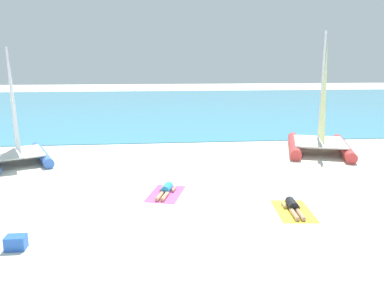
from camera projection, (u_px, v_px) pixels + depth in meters
ground_plane at (183, 145)px, 21.67m from camera, size 120.00×120.00×0.00m
ocean_water at (168, 105)px, 41.66m from camera, size 120.00×40.00×0.05m
sailboat_blue at (17, 146)px, 17.78m from camera, size 4.03×4.79×5.34m
sailboat_red at (320, 135)px, 19.79m from camera, size 4.41×5.49×6.23m
towel_left at (166, 194)px, 13.68m from camera, size 1.59×2.13×0.01m
sunbather_left at (166, 190)px, 13.72m from camera, size 0.81×1.55×0.30m
towel_right at (293, 211)px, 12.11m from camera, size 1.28×2.00×0.01m
sunbather_right at (293, 206)px, 12.15m from camera, size 0.58×1.57×0.30m
cooler_box at (16, 243)px, 9.62m from camera, size 0.50×0.36×0.36m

